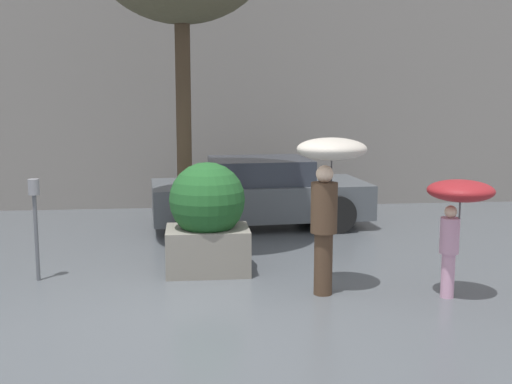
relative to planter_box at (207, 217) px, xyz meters
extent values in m
plane|color=#51565B|center=(-0.35, -1.41, -0.75)|extent=(40.00, 40.00, 0.00)
cube|color=gray|center=(-0.35, 5.09, 2.25)|extent=(18.00, 0.30, 6.00)
cube|color=gray|center=(0.00, 0.00, -0.45)|extent=(1.10, 0.80, 0.61)
sphere|color=#1E5123|center=(0.00, 0.00, 0.23)|extent=(1.01, 1.01, 1.01)
cylinder|color=#473323|center=(1.34, -1.11, -0.37)|extent=(0.22, 0.22, 0.75)
cylinder|color=#473323|center=(1.34, -1.11, 0.30)|extent=(0.31, 0.31, 0.60)
sphere|color=beige|center=(1.34, -1.11, 0.70)|extent=(0.20, 0.20, 0.20)
cylinder|color=#4C4C51|center=(1.44, -1.01, 0.66)|extent=(0.02, 0.02, 0.65)
ellipsoid|color=beige|center=(1.44, -1.01, 0.99)|extent=(0.83, 0.83, 0.26)
cylinder|color=#D199B7|center=(2.78, -1.38, -0.48)|extent=(0.16, 0.16, 0.53)
cylinder|color=#D199B7|center=(2.78, -1.38, 0.00)|extent=(0.22, 0.22, 0.42)
sphere|color=beige|center=(2.78, -1.38, 0.28)|extent=(0.14, 0.14, 0.14)
cylinder|color=#4C4C51|center=(2.86, -1.44, 0.27)|extent=(0.02, 0.02, 0.52)
ellipsoid|color=maroon|center=(2.86, -1.44, 0.53)|extent=(0.76, 0.76, 0.24)
cube|color=#4C5156|center=(1.03, 2.97, -0.26)|extent=(3.95, 2.00, 0.61)
cube|color=#2D333D|center=(1.03, 2.97, 0.26)|extent=(1.83, 1.59, 0.43)
cylinder|color=black|center=(-0.10, 2.03, -0.42)|extent=(0.67, 0.27, 0.65)
cylinder|color=black|center=(-0.22, 3.75, -0.42)|extent=(0.67, 0.27, 0.65)
cylinder|color=black|center=(2.27, 2.20, -0.42)|extent=(0.67, 0.27, 0.65)
cylinder|color=black|center=(2.15, 3.92, -0.42)|extent=(0.67, 0.27, 0.65)
cylinder|color=#423323|center=(-0.30, 1.07, 1.13)|extent=(0.22, 0.22, 3.76)
cylinder|color=#595B60|center=(-2.18, -0.18, -0.19)|extent=(0.05, 0.05, 1.12)
cylinder|color=gray|center=(-2.18, -0.18, 0.47)|extent=(0.14, 0.14, 0.20)
camera|label=1|loc=(-0.22, -8.40, 1.65)|focal=45.00mm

